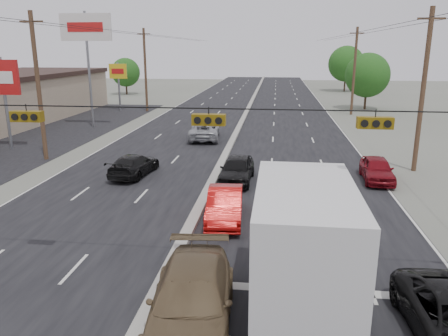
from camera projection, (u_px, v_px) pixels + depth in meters
The scene contains 23 objects.
ground at pixel (168, 275), 15.15m from camera, with size 200.00×200.00×0.00m, color #606356.
road_surface at pixel (240, 127), 43.88m from camera, with size 20.00×160.00×0.02m, color black.
center_median at pixel (240, 126), 43.85m from camera, with size 0.50×160.00×0.20m, color gray.
parking_lot at pixel (55, 132), 41.02m from camera, with size 10.00×42.00×0.02m, color black.
utility_pole_left_b at pixel (38, 86), 29.59m from camera, with size 1.60×0.30×10.00m.
utility_pole_left_c at pixel (145, 70), 53.53m from camera, with size 1.60×0.30×10.00m.
utility_pole_right_b at pixel (423, 90), 26.75m from camera, with size 1.60×0.30×10.00m.
utility_pole_right_c at pixel (354, 71), 50.69m from camera, with size 1.60×0.30×10.00m.
traffic_signals at pixel (206, 118), 13.54m from camera, with size 25.00×0.30×0.54m.
pole_sign_mid at pixel (3, 83), 32.97m from camera, with size 2.60×0.25×7.00m.
pole_sign_billboard at pixel (86, 35), 41.27m from camera, with size 5.00×0.25×11.00m.
pole_sign_far at pixel (118, 75), 54.11m from camera, with size 2.20×0.25×6.00m.
tree_left_far at pixel (126, 72), 74.13m from camera, with size 4.80×4.80×6.12m.
tree_right_mid at pixel (367, 75), 55.40m from camera, with size 5.60×5.60×7.14m.
tree_right_far at pixel (346, 64), 79.07m from camera, with size 6.40×6.40×8.16m.
box_truck at pixel (302, 241), 13.07m from camera, with size 2.78×7.73×3.91m.
tan_sedan at pixel (192, 301), 12.10m from camera, with size 2.30×5.65×1.64m, color brown.
red_sedan at pixel (225, 205), 19.78m from camera, with size 1.54×4.42×1.46m, color #B90D0B.
queue_car_a at pixel (237, 169), 25.52m from camera, with size 1.81×4.49×1.53m, color black.
queue_car_b at pixel (304, 195), 21.47m from camera, with size 1.35×3.86×1.27m, color silver.
queue_car_e at pixel (377, 169), 25.71m from camera, with size 1.67×4.15×1.41m, color maroon.
oncoming_near at pixel (134, 165), 26.84m from camera, with size 1.86×4.57×1.33m, color black.
oncoming_far at pixel (204, 131), 37.56m from camera, with size 2.49×5.40×1.50m, color #96989D.
Camera 1 is at (3.55, -13.30, 7.58)m, focal length 35.00 mm.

